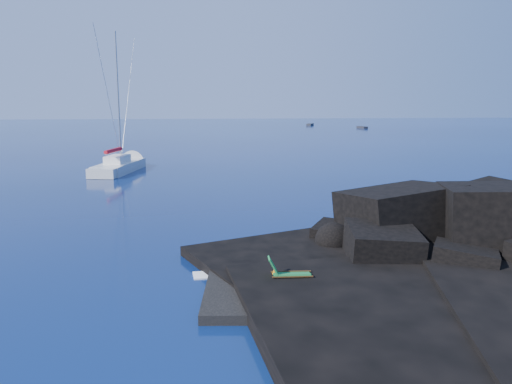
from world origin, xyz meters
TOP-DOWN VIEW (x-y plane):
  - ground at (0.00, 0.00)m, footprint 400.00×400.00m
  - headland at (13.00, 3.00)m, footprint 24.00×24.00m
  - beach at (4.50, 0.50)m, footprint 9.08×6.86m
  - surf_foam at (5.00, 5.00)m, footprint 10.00×8.00m
  - sailboat at (-8.22, 35.56)m, footprint 5.45×13.96m
  - deck_chair at (3.54, 0.61)m, footprint 1.65×0.79m
  - towel at (3.34, 1.28)m, footprint 2.01×1.23m
  - sunbather at (3.34, 1.28)m, footprint 1.61×0.67m
  - marker_cone at (2.91, 0.87)m, footprint 0.44×0.44m
  - distant_boat_a at (34.11, 134.72)m, footprint 3.15×4.68m
  - distant_boat_b at (44.78, 116.78)m, footprint 2.09×4.19m

SIDE VIEW (x-z plane):
  - ground at x=0.00m, z-range 0.00..0.00m
  - headland at x=13.00m, z-range -1.80..1.80m
  - beach at x=4.50m, z-range -0.35..0.35m
  - surf_foam at x=5.00m, z-range -0.03..0.03m
  - sailboat at x=-8.22m, z-range -7.16..7.16m
  - distant_boat_a at x=34.11m, z-range -0.30..0.30m
  - distant_boat_b at x=44.78m, z-range -0.27..0.27m
  - towel at x=3.34m, z-range 0.35..0.40m
  - sunbather at x=3.34m, z-range 0.40..0.61m
  - marker_cone at x=2.91m, z-range 0.35..0.91m
  - deck_chair at x=3.54m, z-range 0.35..1.46m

